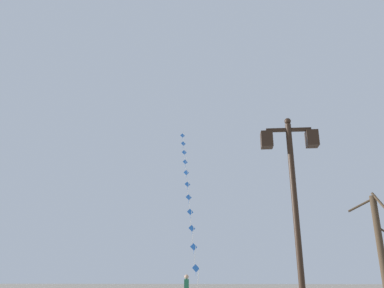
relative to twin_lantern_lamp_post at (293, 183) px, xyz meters
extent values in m
cylinder|color=black|center=(0.00, 0.00, -1.08)|extent=(0.14, 0.14, 5.17)
sphere|color=black|center=(0.00, 0.00, 1.58)|extent=(0.16, 0.16, 0.16)
cube|color=black|center=(0.00, 0.00, 1.35)|extent=(1.10, 0.08, 0.08)
cube|color=black|center=(-0.55, 0.00, 1.10)|extent=(0.28, 0.28, 0.40)
cube|color=beige|center=(-0.55, 0.00, 1.10)|extent=(0.19, 0.19, 0.30)
cube|color=black|center=(0.55, 0.00, 1.10)|extent=(0.28, 0.28, 0.40)
cube|color=beige|center=(0.55, 0.00, 1.10)|extent=(0.19, 0.19, 0.30)
cylinder|color=silver|center=(-3.16, 14.05, -2.53)|extent=(0.34, 1.86, 1.92)
cylinder|color=silver|center=(-3.42, 15.61, -0.92)|extent=(0.24, 1.30, 1.34)
cylinder|color=silver|center=(-3.64, 16.89, 0.40)|extent=(0.24, 1.30, 1.34)
cylinder|color=silver|center=(-3.86, 18.17, 1.72)|extent=(0.24, 1.30, 1.34)
cylinder|color=silver|center=(-4.08, 19.45, 3.04)|extent=(0.24, 1.30, 1.34)
cylinder|color=silver|center=(-4.29, 20.73, 4.36)|extent=(0.24, 1.30, 1.34)
cylinder|color=silver|center=(-4.51, 22.00, 5.69)|extent=(0.24, 1.30, 1.34)
cylinder|color=silver|center=(-4.73, 23.28, 7.01)|extent=(0.24, 1.30, 1.34)
cylinder|color=silver|center=(-4.95, 24.56, 8.33)|extent=(0.24, 1.30, 1.34)
cylinder|color=silver|center=(-5.17, 25.84, 9.65)|extent=(0.24, 1.30, 1.34)
cylinder|color=silver|center=(-5.38, 27.12, 10.97)|extent=(0.24, 1.30, 1.34)
cube|color=blue|center=(-3.31, 14.97, -1.58)|extent=(0.44, 0.19, 0.47)
cylinder|color=blue|center=(-3.31, 14.97, -1.88)|extent=(0.03, 0.04, 0.24)
cube|color=blue|center=(-3.53, 16.25, -0.26)|extent=(0.47, 0.02, 0.47)
cylinder|color=blue|center=(-3.53, 16.25, -0.57)|extent=(0.02, 0.04, 0.25)
cube|color=blue|center=(-3.75, 17.53, 1.06)|extent=(0.46, 0.12, 0.47)
cylinder|color=blue|center=(-3.75, 17.53, 0.76)|extent=(0.03, 0.04, 0.24)
cube|color=blue|center=(-3.97, 18.81, 2.38)|extent=(0.47, 0.06, 0.47)
cylinder|color=blue|center=(-3.97, 18.81, 2.06)|extent=(0.02, 0.02, 0.29)
cube|color=blue|center=(-4.19, 20.09, 3.70)|extent=(0.46, 0.12, 0.47)
cylinder|color=blue|center=(-4.19, 20.09, 3.35)|extent=(0.02, 0.03, 0.34)
cube|color=blue|center=(-4.40, 21.36, 5.03)|extent=(0.45, 0.14, 0.47)
cylinder|color=blue|center=(-4.40, 21.36, 4.70)|extent=(0.03, 0.06, 0.29)
cube|color=blue|center=(-4.62, 22.64, 6.35)|extent=(0.47, 0.05, 0.47)
cylinder|color=blue|center=(-4.62, 22.64, 6.00)|extent=(0.02, 0.03, 0.33)
cube|color=blue|center=(-4.84, 23.92, 7.67)|extent=(0.44, 0.18, 0.47)
cylinder|color=blue|center=(-4.84, 23.92, 7.31)|extent=(0.03, 0.04, 0.35)
cube|color=blue|center=(-5.06, 25.20, 8.99)|extent=(0.47, 0.05, 0.47)
cylinder|color=blue|center=(-5.06, 25.20, 8.68)|extent=(0.02, 0.05, 0.27)
cube|color=blue|center=(-5.28, 26.48, 10.31)|extent=(0.45, 0.14, 0.47)
cylinder|color=blue|center=(-5.28, 26.48, 10.00)|extent=(0.03, 0.05, 0.27)
cube|color=blue|center=(-5.49, 27.76, 11.63)|extent=(0.47, 0.06, 0.47)
cylinder|color=blue|center=(-5.49, 27.76, 11.34)|extent=(0.02, 0.04, 0.22)
cube|color=#26724C|center=(-3.57, 11.72, -2.49)|extent=(0.27, 0.40, 0.60)
sphere|color=tan|center=(-3.57, 11.72, -2.07)|extent=(0.22, 0.22, 0.22)
cylinder|color=#26724C|center=(-3.59, 11.94, -2.32)|extent=(0.12, 0.40, 0.50)
cylinder|color=#423323|center=(4.59, 7.37, -1.27)|extent=(0.27, 0.27, 4.78)
cylinder|color=#423323|center=(4.14, 7.60, 0.78)|extent=(0.98, 0.56, 0.52)
cylinder|color=#423323|center=(4.68, 7.68, -0.64)|extent=(0.29, 0.70, 0.75)
cylinder|color=#423323|center=(4.74, 6.95, 0.69)|extent=(0.41, 0.95, 1.14)
camera|label=1|loc=(-1.70, -9.05, -2.10)|focal=36.09mm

